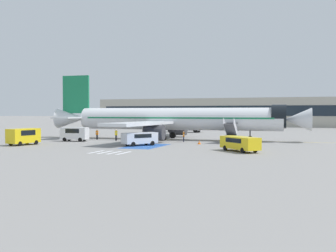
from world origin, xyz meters
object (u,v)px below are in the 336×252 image
service_van_1 (240,142)px  baggage_cart (144,139)px  service_van_2 (75,133)px  ground_crew_1 (184,136)px  boarding_stairs_forward (230,137)px  traffic_cone_0 (199,142)px  service_van_0 (23,135)px  ground_crew_2 (116,134)px  airliner (173,119)px  fuel_tanker (184,125)px  ground_crew_0 (97,134)px  service_van_3 (140,138)px  terminal_building (281,112)px

service_van_1 → baggage_cart: bearing=-80.5°
service_van_2 → ground_crew_1: service_van_2 is taller
boarding_stairs_forward → traffic_cone_0: size_ratio=9.42×
service_van_0 → ground_crew_2: size_ratio=2.57×
boarding_stairs_forward → airliner: bearing=156.5°
boarding_stairs_forward → fuel_tanker: 31.77m
airliner → boarding_stairs_forward: 11.36m
service_van_2 → traffic_cone_0: size_ratio=7.87×
ground_crew_0 → ground_crew_1: 15.32m
ground_crew_2 → service_van_2: bearing=-178.0°
fuel_tanker → service_van_1: (19.85, -39.76, -0.63)m
baggage_cart → fuel_tanker: bearing=-11.4°
ground_crew_1 → ground_crew_2: ground_crew_2 is taller
service_van_2 → ground_crew_0: bearing=153.9°
service_van_0 → boarding_stairs_forward: bearing=38.0°
service_van_2 → ground_crew_2: 6.60m
fuel_tanker → traffic_cone_0: 33.67m
service_van_0 → traffic_cone_0: (22.94, 9.97, -1.10)m
boarding_stairs_forward → ground_crew_2: 18.42m
baggage_cart → ground_crew_1: (6.47, 0.56, 0.71)m
airliner → ground_crew_0: airliner is taller
airliner → service_van_0: bearing=-46.3°
service_van_3 → terminal_building: 81.92m
ground_crew_1 → fuel_tanker: bearing=-5.3°
traffic_cone_0 → service_van_1: bearing=-49.2°
service_van_2 → ground_crew_0: service_van_2 is taller
airliner → ground_crew_2: 10.00m
service_van_1 → traffic_cone_0: 11.29m
ground_crew_1 → ground_crew_2: size_ratio=0.91×
traffic_cone_0 → ground_crew_0: bearing=170.2°
service_van_0 → baggage_cart: 18.35m
boarding_stairs_forward → service_van_1: 12.98m
ground_crew_1 → traffic_cone_0: bearing=-158.5°
service_van_0 → service_van_3: (15.80, 4.85, -0.28)m
service_van_3 → ground_crew_0: (-11.69, 8.36, -0.12)m
boarding_stairs_forward → terminal_building: bearing=84.6°
airliner → terminal_building: (12.64, 67.99, 1.11)m
airliner → service_van_3: bearing=-5.7°
fuel_tanker → ground_crew_1: (8.97, -27.69, -0.74)m
airliner → service_van_0: (-16.26, -17.66, -2.08)m
service_van_0 → baggage_cart: size_ratio=1.63×
fuel_tanker → ground_crew_0: (-6.34, -27.99, -0.73)m
baggage_cart → terminal_building: (15.95, 72.70, 4.32)m
fuel_tanker → service_van_2: (-7.74, -32.58, -0.39)m
service_van_1 → service_van_3: service_van_3 is taller
airliner → fuel_tanker: (-5.81, 23.54, -1.75)m
airliner → traffic_cone_0: size_ratio=78.01×
service_van_3 → ground_crew_1: size_ratio=3.03×
airliner → service_van_1: airliner is taller
service_van_1 → terminal_building: 84.29m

